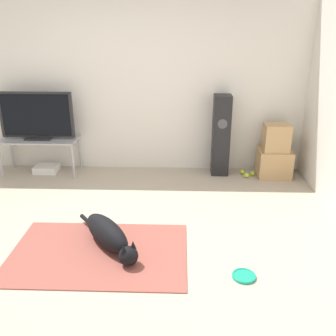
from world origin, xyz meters
TOP-DOWN VIEW (x-y plane):
  - ground_plane at (0.00, 0.00)m, footprint 12.00×12.00m
  - wall_back at (0.00, 2.10)m, footprint 8.00×0.06m
  - area_rug at (0.06, -0.20)m, footprint 1.67×1.09m
  - dog at (0.14, -0.10)m, footprint 0.73×0.88m
  - frisbee at (1.38, -0.51)m, footprint 0.21×0.21m
  - cardboard_box_lower at (2.15, 1.80)m, footprint 0.46×0.38m
  - cardboard_box_upper at (2.14, 1.79)m, footprint 0.34×0.29m
  - floor_speaker at (1.39, 1.87)m, footprint 0.24×0.24m
  - tv_stand at (-1.18, 1.81)m, footprint 1.08×0.45m
  - tv at (-1.18, 1.82)m, footprint 1.03×0.20m
  - tennis_ball_by_boxes at (1.72, 1.85)m, footprint 0.07×0.07m
  - tennis_ball_near_speaker at (1.76, 1.72)m, footprint 0.07×0.07m
  - tennis_ball_loose_on_carpet at (1.86, 1.79)m, footprint 0.07×0.07m
  - game_console at (-1.14, 1.84)m, footprint 0.33×0.27m

SIDE VIEW (x-z plane):
  - ground_plane at x=0.00m, z-range 0.00..0.00m
  - area_rug at x=0.06m, z-range 0.00..0.01m
  - frisbee at x=1.38m, z-range 0.00..0.03m
  - tennis_ball_by_boxes at x=1.72m, z-range 0.00..0.07m
  - tennis_ball_near_speaker at x=1.76m, z-range 0.00..0.07m
  - tennis_ball_loose_on_carpet at x=1.86m, z-range 0.00..0.07m
  - game_console at x=-1.14m, z-range 0.00..0.10m
  - dog at x=0.14m, z-range 0.01..0.28m
  - cardboard_box_lower at x=2.15m, z-range 0.00..0.38m
  - tv_stand at x=-1.18m, z-range 0.19..0.70m
  - floor_speaker at x=1.39m, z-range 0.00..1.14m
  - cardboard_box_upper at x=2.14m, z-range 0.38..0.76m
  - tv at x=-1.18m, z-range 0.50..1.17m
  - wall_back at x=0.00m, z-range 0.00..2.55m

